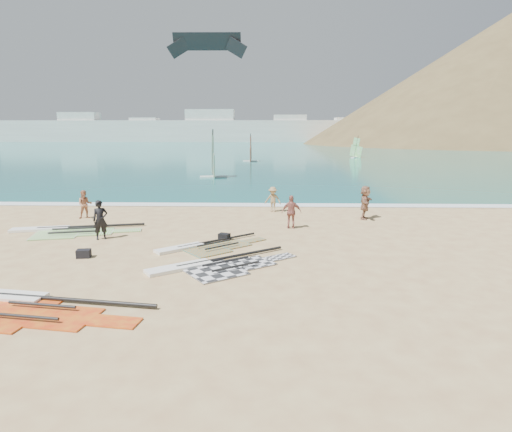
{
  "coord_description": "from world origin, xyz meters",
  "views": [
    {
      "loc": [
        1.96,
        -14.79,
        4.83
      ],
      "look_at": [
        1.43,
        4.0,
        1.0
      ],
      "focal_mm": 30.0,
      "sensor_mm": 36.0,
      "label": 1
    }
  ],
  "objects_px": {
    "rig_red": "(29,306)",
    "person_wetsuit": "(100,220)",
    "beachgoer_mid": "(273,199)",
    "beachgoer_back": "(291,212)",
    "beachgoer_right": "(365,202)",
    "rig_orange": "(205,247)",
    "gear_bag_far": "(224,237)",
    "beachgoer_left": "(85,204)",
    "rig_grey": "(214,266)",
    "rig_green": "(65,231)",
    "gear_bag_near": "(84,254)"
  },
  "relations": [
    {
      "from": "gear_bag_far",
      "to": "beachgoer_right",
      "type": "xyz_separation_m",
      "value": [
        7.22,
        4.69,
        0.77
      ]
    },
    {
      "from": "rig_grey",
      "to": "rig_red",
      "type": "xyz_separation_m",
      "value": [
        -4.66,
        -3.67,
        0.0
      ]
    },
    {
      "from": "person_wetsuit",
      "to": "beachgoer_right",
      "type": "bearing_deg",
      "value": -5.73
    },
    {
      "from": "gear_bag_far",
      "to": "beachgoer_left",
      "type": "relative_size",
      "value": 0.3
    },
    {
      "from": "rig_orange",
      "to": "beachgoer_mid",
      "type": "height_order",
      "value": "beachgoer_mid"
    },
    {
      "from": "beachgoer_right",
      "to": "rig_grey",
      "type": "bearing_deg",
      "value": 159.92
    },
    {
      "from": "rig_green",
      "to": "beachgoer_right",
      "type": "xyz_separation_m",
      "value": [
        15.01,
        3.38,
        0.87
      ]
    },
    {
      "from": "rig_green",
      "to": "rig_orange",
      "type": "height_order",
      "value": "rig_green"
    },
    {
      "from": "beachgoer_left",
      "to": "beachgoer_mid",
      "type": "relative_size",
      "value": 1.04
    },
    {
      "from": "beachgoer_mid",
      "to": "beachgoer_right",
      "type": "relative_size",
      "value": 0.82
    },
    {
      "from": "rig_green",
      "to": "rig_red",
      "type": "bearing_deg",
      "value": -83.5
    },
    {
      "from": "rig_orange",
      "to": "person_wetsuit",
      "type": "xyz_separation_m",
      "value": [
        -4.83,
        1.31,
        0.83
      ]
    },
    {
      "from": "rig_green",
      "to": "person_wetsuit",
      "type": "xyz_separation_m",
      "value": [
        2.31,
        -1.36,
        0.83
      ]
    },
    {
      "from": "gear_bag_far",
      "to": "beachgoer_right",
      "type": "bearing_deg",
      "value": 33.0
    },
    {
      "from": "rig_red",
      "to": "beachgoer_left",
      "type": "xyz_separation_m",
      "value": [
        -3.46,
        11.95,
        0.73
      ]
    },
    {
      "from": "person_wetsuit",
      "to": "beachgoer_mid",
      "type": "relative_size",
      "value": 1.18
    },
    {
      "from": "rig_orange",
      "to": "rig_red",
      "type": "bearing_deg",
      "value": -162.92
    },
    {
      "from": "rig_red",
      "to": "gear_bag_near",
      "type": "distance_m",
      "value": 4.7
    },
    {
      "from": "rig_red",
      "to": "beachgoer_mid",
      "type": "height_order",
      "value": "beachgoer_mid"
    },
    {
      "from": "person_wetsuit",
      "to": "rig_red",
      "type": "bearing_deg",
      "value": -109.69
    },
    {
      "from": "rig_grey",
      "to": "rig_orange",
      "type": "relative_size",
      "value": 1.2
    },
    {
      "from": "rig_red",
      "to": "beachgoer_right",
      "type": "height_order",
      "value": "beachgoer_right"
    },
    {
      "from": "beachgoer_mid",
      "to": "beachgoer_back",
      "type": "distance_m",
      "value": 4.36
    },
    {
      "from": "beachgoer_left",
      "to": "beachgoer_right",
      "type": "xyz_separation_m",
      "value": [
        15.32,
        0.26,
        0.14
      ]
    },
    {
      "from": "rig_grey",
      "to": "beachgoer_right",
      "type": "distance_m",
      "value": 11.2
    },
    {
      "from": "rig_grey",
      "to": "rig_red",
      "type": "height_order",
      "value": "rig_red"
    },
    {
      "from": "beachgoer_right",
      "to": "beachgoer_back",
      "type": "bearing_deg",
      "value": 139.93
    },
    {
      "from": "beachgoer_back",
      "to": "rig_red",
      "type": "bearing_deg",
      "value": 51.85
    },
    {
      "from": "rig_red",
      "to": "person_wetsuit",
      "type": "distance_m",
      "value": 7.56
    },
    {
      "from": "rig_orange",
      "to": "gear_bag_far",
      "type": "bearing_deg",
      "value": 23.95
    },
    {
      "from": "beachgoer_back",
      "to": "gear_bag_near",
      "type": "bearing_deg",
      "value": 32.21
    },
    {
      "from": "gear_bag_far",
      "to": "beachgoer_back",
      "type": "height_order",
      "value": "beachgoer_back"
    },
    {
      "from": "beachgoer_back",
      "to": "beachgoer_mid",
      "type": "bearing_deg",
      "value": -78.44
    },
    {
      "from": "rig_green",
      "to": "rig_orange",
      "type": "distance_m",
      "value": 7.62
    },
    {
      "from": "rig_orange",
      "to": "beachgoer_left",
      "type": "bearing_deg",
      "value": 102.05
    },
    {
      "from": "rig_grey",
      "to": "beachgoer_mid",
      "type": "distance_m",
      "value": 10.7
    },
    {
      "from": "rig_green",
      "to": "beachgoer_mid",
      "type": "xyz_separation_m",
      "value": [
        10.02,
        5.28,
        0.7
      ]
    },
    {
      "from": "rig_grey",
      "to": "beachgoer_back",
      "type": "relative_size",
      "value": 3.25
    },
    {
      "from": "gear_bag_far",
      "to": "gear_bag_near",
      "type": "bearing_deg",
      "value": -150.91
    },
    {
      "from": "gear_bag_far",
      "to": "rig_green",
      "type": "bearing_deg",
      "value": 170.49
    },
    {
      "from": "gear_bag_near",
      "to": "beachgoer_back",
      "type": "distance_m",
      "value": 9.71
    },
    {
      "from": "rig_orange",
      "to": "gear_bag_far",
      "type": "xyz_separation_m",
      "value": [
        0.67,
        1.36,
        0.09
      ]
    },
    {
      "from": "rig_grey",
      "to": "rig_orange",
      "type": "distance_m",
      "value": 2.58
    },
    {
      "from": "rig_grey",
      "to": "beachgoer_mid",
      "type": "height_order",
      "value": "beachgoer_mid"
    },
    {
      "from": "rig_red",
      "to": "gear_bag_far",
      "type": "relative_size",
      "value": 12.64
    },
    {
      "from": "beachgoer_left",
      "to": "beachgoer_mid",
      "type": "height_order",
      "value": "beachgoer_left"
    },
    {
      "from": "rig_green",
      "to": "gear_bag_far",
      "type": "height_order",
      "value": "gear_bag_far"
    },
    {
      "from": "rig_orange",
      "to": "rig_red",
      "type": "distance_m",
      "value": 7.33
    },
    {
      "from": "rig_red",
      "to": "beachgoer_right",
      "type": "distance_m",
      "value": 17.04
    },
    {
      "from": "rig_green",
      "to": "rig_red",
      "type": "distance_m",
      "value": 9.37
    }
  ]
}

